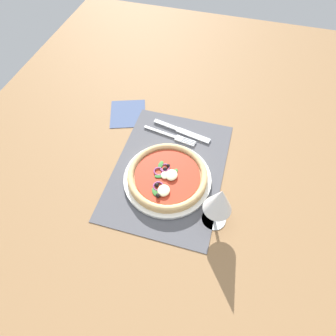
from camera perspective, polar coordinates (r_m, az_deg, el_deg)
ground_plane at (r=85.54cm, az=0.21°, el=-0.79°), size 190.00×140.00×2.40cm
placemat at (r=84.39cm, az=0.21°, el=-0.25°), size 44.18×31.86×0.40cm
plate at (r=81.70cm, az=-0.12°, el=-2.16°), size 25.32×25.32×1.01cm
pizza at (r=80.33cm, az=-0.14°, el=-1.58°), size 22.87×22.87×2.53cm
fork at (r=91.93cm, az=0.87°, el=6.44°), size 4.35×18.01×0.44cm
knife at (r=93.46cm, az=2.85°, el=7.45°), size 5.64×19.92×0.62cm
wine_glass at (r=68.66cm, az=10.28°, el=-6.61°), size 7.20×7.20×14.90cm
napkin at (r=100.71cm, az=-8.09°, el=10.86°), size 16.46×15.64×0.36cm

